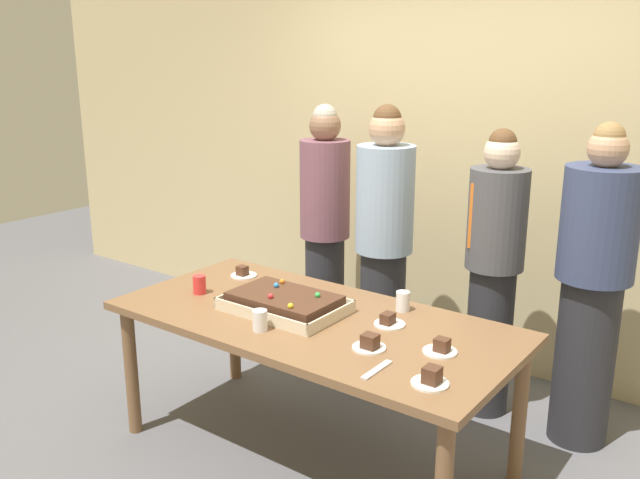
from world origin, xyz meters
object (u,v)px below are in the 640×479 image
at_px(person_striped_tie_right, 384,244).
at_px(person_back_corner, 592,286).
at_px(plated_slice_near_left, 431,379).
at_px(drink_cup_far_end, 403,301).
at_px(person_green_shirt_behind, 325,227).
at_px(plated_slice_far_right, 389,322).
at_px(plated_slice_center_front, 441,349).
at_px(cake_server_utensil, 377,370).
at_px(party_table, 313,332).
at_px(person_serving_front, 494,270).
at_px(sheet_cake, 284,303).
at_px(plated_slice_far_left, 243,273).
at_px(plated_slice_near_right, 370,344).
at_px(drink_cup_nearest, 260,320).
at_px(drink_cup_middle, 199,284).

bearing_deg(person_striped_tie_right, person_back_corner, 93.87).
bearing_deg(plated_slice_near_left, person_striped_tie_right, 128.26).
bearing_deg(drink_cup_far_end, person_green_shirt_behind, 144.09).
height_order(plated_slice_near_left, drink_cup_far_end, drink_cup_far_end).
height_order(plated_slice_near_left, plated_slice_far_right, plated_slice_near_left).
bearing_deg(plated_slice_center_front, person_green_shirt_behind, 142.43).
relative_size(drink_cup_far_end, person_back_corner, 0.06).
bearing_deg(person_striped_tie_right, cake_server_utensil, 31.17).
height_order(party_table, person_serving_front, person_serving_front).
bearing_deg(cake_server_utensil, sheet_cake, 158.09).
bearing_deg(plated_slice_far_left, person_striped_tie_right, 49.92).
bearing_deg(person_green_shirt_behind, sheet_cake, 0.00).
relative_size(plated_slice_center_front, person_green_shirt_behind, 0.09).
xyz_separation_m(party_table, plated_slice_near_right, (0.43, -0.15, 0.10)).
relative_size(person_striped_tie_right, person_back_corner, 1.02).
bearing_deg(drink_cup_far_end, plated_slice_near_left, -52.26).
relative_size(plated_slice_near_left, plated_slice_far_right, 1.00).
bearing_deg(person_green_shirt_behind, plated_slice_far_left, -25.61).
distance_m(cake_server_utensil, person_serving_front, 1.28).
distance_m(plated_slice_far_right, person_back_corner, 1.09).
distance_m(plated_slice_near_right, person_striped_tie_right, 1.21).
distance_m(plated_slice_near_left, plated_slice_center_front, 0.30).
relative_size(drink_cup_nearest, person_striped_tie_right, 0.06).
bearing_deg(person_back_corner, plated_slice_near_left, 39.37).
xyz_separation_m(drink_cup_far_end, person_green_shirt_behind, (-1.02, 0.74, 0.07)).
bearing_deg(drink_cup_nearest, drink_cup_middle, 162.48).
bearing_deg(plated_slice_near_left, drink_cup_nearest, 179.47).
bearing_deg(person_green_shirt_behind, drink_cup_middle, -25.64).
xyz_separation_m(plated_slice_far_right, person_back_corner, (0.70, 0.84, 0.09)).
distance_m(plated_slice_far_left, person_serving_front, 1.41).
height_order(plated_slice_near_right, person_back_corner, person_back_corner).
height_order(drink_cup_nearest, person_striped_tie_right, person_striped_tie_right).
xyz_separation_m(plated_slice_center_front, drink_cup_far_end, (-0.38, 0.34, 0.03)).
height_order(party_table, cake_server_utensil, cake_server_utensil).
xyz_separation_m(drink_cup_far_end, person_striped_tie_right, (-0.46, 0.57, 0.09)).
relative_size(plated_slice_center_front, person_serving_front, 0.09).
bearing_deg(person_striped_tie_right, party_table, 10.28).
bearing_deg(cake_server_utensil, plated_slice_far_left, 155.79).
distance_m(party_table, plated_slice_near_left, 0.85).
bearing_deg(person_serving_front, plated_slice_far_left, -24.88).
bearing_deg(drink_cup_far_end, person_back_corner, 40.67).
bearing_deg(drink_cup_middle, plated_slice_near_left, -7.52).
distance_m(plated_slice_near_right, cake_server_utensil, 0.21).
bearing_deg(party_table, plated_slice_near_left, -19.79).
bearing_deg(drink_cup_far_end, sheet_cake, -143.42).
distance_m(sheet_cake, drink_cup_middle, 0.53).
height_order(plated_slice_far_left, drink_cup_nearest, drink_cup_nearest).
distance_m(drink_cup_middle, drink_cup_far_end, 1.09).
bearing_deg(person_green_shirt_behind, person_back_corner, 59.97).
xyz_separation_m(drink_cup_far_end, person_back_corner, (0.74, 0.63, 0.06)).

